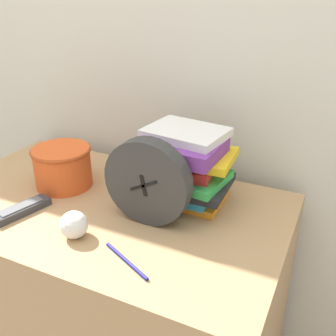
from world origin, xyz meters
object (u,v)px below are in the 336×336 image
(tv_remote, at_px, (21,210))
(crumpled_paper_ball, at_px, (74,225))
(pen, at_px, (126,261))
(basket, at_px, (63,165))
(desk_clock, at_px, (147,182))
(book_stack, at_px, (184,166))

(tv_remote, xyz_separation_m, crumpled_paper_ball, (0.20, -0.02, 0.02))
(tv_remote, height_order, pen, tv_remote)
(basket, xyz_separation_m, pen, (0.36, -0.23, -0.06))
(basket, height_order, tv_remote, basket)
(desk_clock, height_order, book_stack, desk_clock)
(book_stack, bearing_deg, desk_clock, -105.28)
(pen, bearing_deg, desk_clock, 101.15)
(pen, bearing_deg, crumpled_paper_ball, 169.63)
(desk_clock, bearing_deg, basket, 168.48)
(desk_clock, bearing_deg, book_stack, 74.72)
(book_stack, relative_size, tv_remote, 1.58)
(crumpled_paper_ball, relative_size, pen, 0.47)
(basket, bearing_deg, book_stack, 11.85)
(crumpled_paper_ball, bearing_deg, tv_remote, 172.70)
(basket, xyz_separation_m, tv_remote, (-0.00, -0.18, -0.06))
(desk_clock, distance_m, tv_remote, 0.36)
(pen, bearing_deg, book_stack, 88.93)
(crumpled_paper_ball, bearing_deg, desk_clock, 46.65)
(book_stack, bearing_deg, basket, -168.15)
(book_stack, bearing_deg, pen, -91.07)
(crumpled_paper_ball, bearing_deg, pen, -10.37)
(basket, height_order, crumpled_paper_ball, basket)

